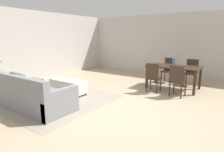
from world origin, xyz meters
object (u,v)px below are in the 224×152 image
Objects in this scene: dining_chair_near_right at (177,79)px; dining_chair_far_left at (169,69)px; dining_chair_near_left at (153,76)px; couch at (30,96)px; dining_table at (174,69)px; dining_chair_far_right at (191,71)px; vase_centerpiece at (174,62)px; side_table at (0,82)px; ottoman_table at (68,86)px.

dining_chair_far_left is (-0.80, 1.66, 0.00)m from dining_chair_near_right.
dining_chair_near_left is 1.63m from dining_chair_far_left.
dining_table is at bearing 57.75° from couch.
vase_centerpiece is at bearing -115.31° from dining_chair_far_right.
vase_centerpiece is at bearing -110.29° from dining_table.
side_table is at bearing -132.68° from dining_chair_far_right.
dining_chair_near_left is 0.96m from vase_centerpiece.
dining_chair_far_left is (2.00, 3.22, 0.27)m from ottoman_table.
dining_chair_near_right is (2.73, 2.88, 0.23)m from couch.
ottoman_table is 1.27× the size of dining_chair_far_right.
side_table is 5.33m from dining_table.
dining_chair_near_right is 1.84m from dining_chair_far_left.
side_table is at bearing 179.84° from couch.
dining_chair_near_left and dining_chair_near_right have the same top height.
dining_chair_near_left is (2.06, 1.59, 0.27)m from ottoman_table.
dining_chair_near_left reaches higher than ottoman_table.
dining_chair_near_right is at bearing 29.15° from ottoman_table.
dining_table is 1.78× the size of dining_chair_near_left.
dining_chair_near_right is (0.37, -0.86, -0.15)m from dining_table.
dining_chair_far_right is 0.99m from vase_centerpiece.
side_table is 0.59× the size of dining_chair_near_left.
dining_table is at bearing 69.71° from vase_centerpiece.
ottoman_table is at bearing -121.87° from dining_chair_far_left.
ottoman_table is 3.47m from vase_centerpiece.
vase_centerpiece is (0.42, -0.81, 0.36)m from dining_chair_far_left.
side_table is 2.21× the size of vase_centerpiece.
vase_centerpiece reaches higher than dining_chair_far_right.
ottoman_table is 2.62m from dining_chair_near_left.
dining_chair_near_right and dining_chair_far_left have the same top height.
side_table is 5.33m from vase_centerpiece.
dining_chair_far_left is (-0.43, 0.80, -0.15)m from dining_table.
couch is 4.44m from vase_centerpiece.
side_table is at bearing -145.47° from dining_chair_near_right.
side_table is at bearing -136.36° from ottoman_table.
dining_table is 0.92m from dining_chair_near_left.
dining_chair_far_right is at bearing 64.61° from dining_table.
dining_table reaches higher than ottoman_table.
vase_centerpiece reaches higher than dining_table.
dining_chair_near_left is 1.00× the size of dining_chair_far_right.
vase_centerpiece is at bearing 44.37° from side_table.
couch is 2.50× the size of dining_chair_near_right.
dining_chair_near_left is 1.81m from dining_chair_far_right.
dining_chair_near_left reaches higher than dining_table.
vase_centerpiece is (-0.01, -0.01, 0.21)m from dining_table.
dining_chair_far_right is at bearing 89.53° from dining_chair_near_right.
dining_table is 0.95m from dining_chair_near_right.
dining_chair_near_left and dining_chair_far_left have the same top height.
dining_table is 1.78× the size of dining_chair_near_right.
dining_table is 1.78× the size of dining_chair_far_left.
dining_chair_far_left is 1.00× the size of dining_chair_far_right.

